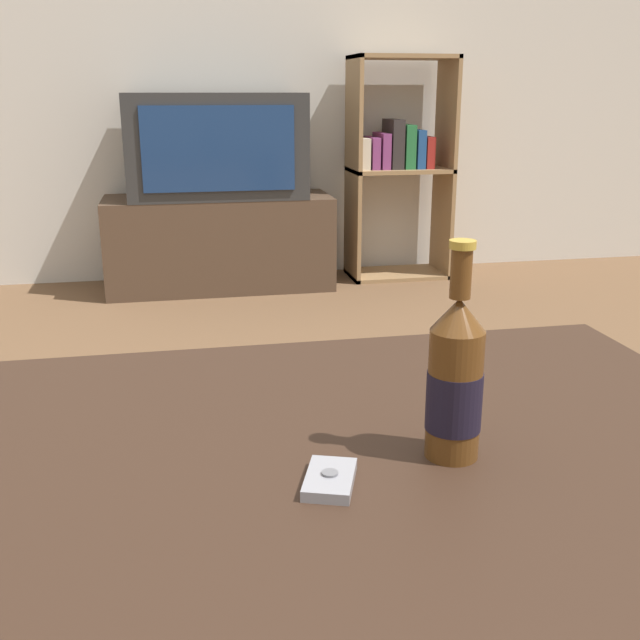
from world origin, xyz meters
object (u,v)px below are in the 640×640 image
(tv_stand, at_px, (220,243))
(television, at_px, (216,146))
(bookshelf, at_px, (398,162))
(cell_phone, at_px, (332,479))
(beer_bottle, at_px, (455,381))

(tv_stand, relative_size, television, 1.31)
(tv_stand, xyz_separation_m, bookshelf, (0.92, 0.07, 0.37))
(bookshelf, relative_size, cell_phone, 10.46)
(bookshelf, height_order, beer_bottle, bookshelf)
(beer_bottle, distance_m, cell_phone, 0.20)
(television, bearing_deg, tv_stand, 90.00)
(tv_stand, height_order, cell_phone, cell_phone)
(bookshelf, distance_m, cell_phone, 3.08)
(tv_stand, relative_size, bookshelf, 0.98)
(tv_stand, relative_size, beer_bottle, 3.84)
(bookshelf, bearing_deg, cell_phone, -108.37)
(tv_stand, height_order, beer_bottle, beer_bottle)
(tv_stand, xyz_separation_m, beer_bottle, (0.11, -2.81, 0.36))
(tv_stand, distance_m, television, 0.46)
(television, relative_size, beer_bottle, 2.93)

